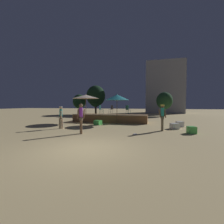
{
  "coord_description": "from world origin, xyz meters",
  "views": [
    {
      "loc": [
        2.58,
        -5.53,
        1.8
      ],
      "look_at": [
        0.0,
        4.32,
        1.3
      ],
      "focal_mm": 24.0,
      "sensor_mm": 36.0,
      "label": 1
    }
  ],
  "objects_px": {
    "person_2": "(81,117)",
    "background_tree_2": "(79,102)",
    "patio_umbrella_0": "(117,97)",
    "cube_seat_1": "(192,130)",
    "patio_umbrella_1": "(86,97)",
    "cube_seat_0": "(98,123)",
    "background_tree_3": "(164,101)",
    "bistro_chair_1": "(101,109)",
    "cube_seat_3": "(175,126)",
    "bistro_chair_2": "(111,108)",
    "background_tree_0": "(96,96)",
    "person_0": "(61,116)",
    "cube_seat_2": "(180,124)",
    "bistro_chair_0": "(128,109)",
    "frisbee_disc": "(135,134)",
    "person_1": "(162,116)",
    "background_tree_1": "(96,100)"
  },
  "relations": [
    {
      "from": "patio_umbrella_0",
      "to": "background_tree_1",
      "type": "bearing_deg",
      "value": 119.15
    },
    {
      "from": "cube_seat_1",
      "to": "background_tree_0",
      "type": "xyz_separation_m",
      "value": [
        -12.28,
        15.58,
        3.18
      ]
    },
    {
      "from": "person_0",
      "to": "bistro_chair_0",
      "type": "bearing_deg",
      "value": 9.0
    },
    {
      "from": "bistro_chair_1",
      "to": "cube_seat_0",
      "type": "bearing_deg",
      "value": -162.59
    },
    {
      "from": "background_tree_2",
      "to": "person_1",
      "type": "bearing_deg",
      "value": -46.98
    },
    {
      "from": "person_0",
      "to": "background_tree_2",
      "type": "bearing_deg",
      "value": 73.01
    },
    {
      "from": "background_tree_1",
      "to": "person_0",
      "type": "bearing_deg",
      "value": -78.35
    },
    {
      "from": "cube_seat_2",
      "to": "background_tree_2",
      "type": "bearing_deg",
      "value": 141.26
    },
    {
      "from": "bistro_chair_0",
      "to": "frisbee_disc",
      "type": "height_order",
      "value": "bistro_chair_0"
    },
    {
      "from": "background_tree_1",
      "to": "background_tree_3",
      "type": "height_order",
      "value": "background_tree_1"
    },
    {
      "from": "person_0",
      "to": "background_tree_2",
      "type": "height_order",
      "value": "background_tree_2"
    },
    {
      "from": "person_0",
      "to": "background_tree_3",
      "type": "height_order",
      "value": "background_tree_3"
    },
    {
      "from": "cube_seat_3",
      "to": "background_tree_0",
      "type": "relative_size",
      "value": 0.13
    },
    {
      "from": "cube_seat_2",
      "to": "person_1",
      "type": "bearing_deg",
      "value": -122.02
    },
    {
      "from": "background_tree_0",
      "to": "person_0",
      "type": "bearing_deg",
      "value": -78.47
    },
    {
      "from": "person_2",
      "to": "bistro_chair_1",
      "type": "bearing_deg",
      "value": -26.99
    },
    {
      "from": "cube_seat_0",
      "to": "cube_seat_2",
      "type": "height_order",
      "value": "cube_seat_2"
    },
    {
      "from": "cube_seat_2",
      "to": "bistro_chair_0",
      "type": "relative_size",
      "value": 0.72
    },
    {
      "from": "cube_seat_0",
      "to": "background_tree_3",
      "type": "relative_size",
      "value": 0.18
    },
    {
      "from": "patio_umbrella_1",
      "to": "person_1",
      "type": "relative_size",
      "value": 1.58
    },
    {
      "from": "cube_seat_1",
      "to": "frisbee_disc",
      "type": "distance_m",
      "value": 3.58
    },
    {
      "from": "patio_umbrella_0",
      "to": "bistro_chair_2",
      "type": "distance_m",
      "value": 2.71
    },
    {
      "from": "cube_seat_0",
      "to": "patio_umbrella_0",
      "type": "bearing_deg",
      "value": 34.19
    },
    {
      "from": "patio_umbrella_1",
      "to": "bistro_chair_1",
      "type": "bearing_deg",
      "value": 26.45
    },
    {
      "from": "cube_seat_3",
      "to": "bistro_chair_2",
      "type": "height_order",
      "value": "bistro_chair_2"
    },
    {
      "from": "person_0",
      "to": "bistro_chair_2",
      "type": "distance_m",
      "value": 6.38
    },
    {
      "from": "bistro_chair_0",
      "to": "frisbee_disc",
      "type": "xyz_separation_m",
      "value": [
        1.34,
        -5.66,
        -1.37
      ]
    },
    {
      "from": "bistro_chair_1",
      "to": "bistro_chair_2",
      "type": "height_order",
      "value": "same"
    },
    {
      "from": "cube_seat_2",
      "to": "person_1",
      "type": "height_order",
      "value": "person_1"
    },
    {
      "from": "bistro_chair_2",
      "to": "background_tree_1",
      "type": "height_order",
      "value": "background_tree_1"
    },
    {
      "from": "patio_umbrella_0",
      "to": "bistro_chair_2",
      "type": "height_order",
      "value": "patio_umbrella_0"
    },
    {
      "from": "bistro_chair_0",
      "to": "frisbee_disc",
      "type": "relative_size",
      "value": 3.85
    },
    {
      "from": "person_2",
      "to": "background_tree_2",
      "type": "distance_m",
      "value": 19.16
    },
    {
      "from": "person_1",
      "to": "background_tree_1",
      "type": "height_order",
      "value": "background_tree_1"
    },
    {
      "from": "cube_seat_1",
      "to": "cube_seat_2",
      "type": "height_order",
      "value": "cube_seat_1"
    },
    {
      "from": "cube_seat_0",
      "to": "person_0",
      "type": "bearing_deg",
      "value": -126.53
    },
    {
      "from": "background_tree_1",
      "to": "person_2",
      "type": "bearing_deg",
      "value": -71.91
    },
    {
      "from": "patio_umbrella_1",
      "to": "background_tree_2",
      "type": "bearing_deg",
      "value": 119.69
    },
    {
      "from": "background_tree_0",
      "to": "person_2",
      "type": "bearing_deg",
      "value": -72.07
    },
    {
      "from": "cube_seat_0",
      "to": "cube_seat_1",
      "type": "bearing_deg",
      "value": -18.28
    },
    {
      "from": "patio_umbrella_1",
      "to": "cube_seat_1",
      "type": "height_order",
      "value": "patio_umbrella_1"
    },
    {
      "from": "patio_umbrella_0",
      "to": "background_tree_3",
      "type": "distance_m",
      "value": 12.15
    },
    {
      "from": "cube_seat_0",
      "to": "bistro_chair_1",
      "type": "bearing_deg",
      "value": 101.99
    },
    {
      "from": "person_1",
      "to": "cube_seat_2",
      "type": "bearing_deg",
      "value": 141.55
    },
    {
      "from": "patio_umbrella_0",
      "to": "frisbee_disc",
      "type": "relative_size",
      "value": 12.05
    },
    {
      "from": "patio_umbrella_0",
      "to": "cube_seat_1",
      "type": "distance_m",
      "value": 6.87
    },
    {
      "from": "background_tree_0",
      "to": "bistro_chair_1",
      "type": "bearing_deg",
      "value": -66.85
    },
    {
      "from": "person_0",
      "to": "frisbee_disc",
      "type": "bearing_deg",
      "value": -47.53
    },
    {
      "from": "bistro_chair_2",
      "to": "person_2",
      "type": "bearing_deg",
      "value": -54.79
    },
    {
      "from": "person_1",
      "to": "background_tree_3",
      "type": "distance_m",
      "value": 13.99
    }
  ]
}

